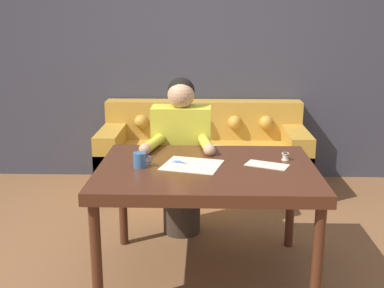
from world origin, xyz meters
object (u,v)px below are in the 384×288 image
(couch, at_px, (203,158))
(mug, at_px, (140,160))
(person, at_px, (181,157))
(thread_spool, at_px, (285,157))
(dining_table, at_px, (207,178))
(scissors, at_px, (182,163))

(couch, distance_m, mug, 1.72)
(person, bearing_deg, mug, -107.79)
(person, distance_m, thread_spool, 0.84)
(person, distance_m, mug, 0.71)
(couch, height_order, person, person)
(dining_table, distance_m, thread_spool, 0.52)
(person, bearing_deg, scissors, -86.82)
(dining_table, xyz_separation_m, thread_spool, (0.49, 0.15, 0.09))
(dining_table, xyz_separation_m, person, (-0.18, 0.63, -0.06))
(thread_spool, bearing_deg, couch, 109.84)
(person, relative_size, scissors, 6.14)
(scissors, bearing_deg, couch, 85.37)
(scissors, bearing_deg, thread_spool, 7.96)
(couch, distance_m, person, 1.01)
(dining_table, height_order, couch, couch)
(couch, bearing_deg, person, -99.25)
(couch, height_order, scissors, couch)
(couch, relative_size, person, 1.60)
(mug, distance_m, thread_spool, 0.90)
(dining_table, relative_size, thread_spool, 28.93)
(scissors, xyz_separation_m, mug, (-0.24, -0.09, 0.04))
(scissors, height_order, thread_spool, thread_spool)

